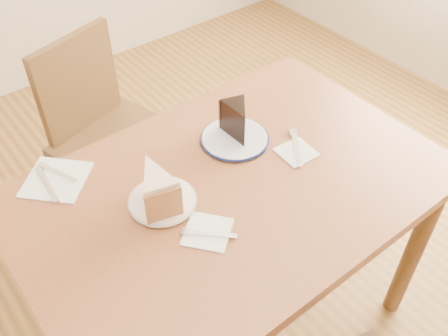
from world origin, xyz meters
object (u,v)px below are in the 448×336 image
(plate_cream, at_px, (163,201))
(plate_navy, at_px, (235,139))
(chair_far, at_px, (111,135))
(table, at_px, (232,207))
(chocolate_cake, at_px, (238,123))
(carrot_cake, at_px, (155,187))

(plate_cream, height_order, plate_navy, same)
(chair_far, height_order, plate_cream, chair_far)
(table, relative_size, chair_far, 1.38)
(plate_navy, height_order, chocolate_cake, chocolate_cake)
(chair_far, distance_m, carrot_cake, 0.73)
(plate_cream, distance_m, carrot_cake, 0.06)
(chocolate_cake, bearing_deg, carrot_cake, 30.10)
(chair_far, bearing_deg, table, 76.53)
(plate_cream, relative_size, chocolate_cake, 1.64)
(table, height_order, chair_far, chair_far)
(table, height_order, plate_navy, plate_navy)
(chair_far, bearing_deg, chocolate_cake, 90.55)
(table, xyz_separation_m, chair_far, (-0.04, 0.71, -0.17))
(chair_far, relative_size, plate_navy, 4.30)
(plate_navy, bearing_deg, plate_cream, -165.47)
(plate_navy, bearing_deg, chocolate_cake, -10.11)
(chair_far, height_order, plate_navy, chair_far)
(chair_far, distance_m, plate_navy, 0.65)
(chocolate_cake, bearing_deg, plate_cream, 32.02)
(chair_far, relative_size, plate_cream, 4.87)
(plate_cream, bearing_deg, table, -17.41)
(carrot_cake, bearing_deg, table, -4.65)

